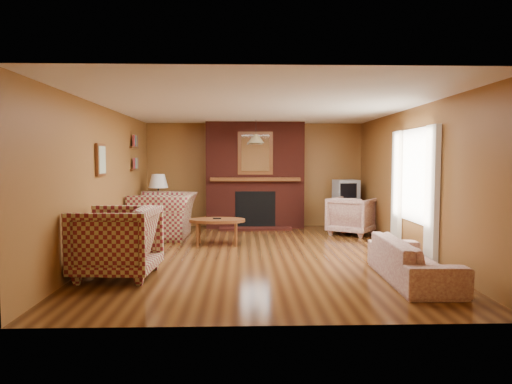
{
  "coord_description": "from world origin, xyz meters",
  "views": [
    {
      "loc": [
        -0.28,
        -7.4,
        1.54
      ],
      "look_at": [
        -0.05,
        0.6,
        0.99
      ],
      "focal_mm": 32.0,
      "sensor_mm": 36.0,
      "label": 1
    }
  ],
  "objects_px": {
    "tv_stand": "(346,214)",
    "crt_tv": "(346,190)",
    "side_table": "(159,219)",
    "coffee_table": "(217,222)",
    "plaid_loveseat": "(164,215)",
    "floral_sofa": "(413,260)",
    "fireplace": "(255,176)",
    "table_lamp": "(158,188)",
    "floral_armchair": "(352,216)",
    "plaid_armchair": "(116,242)"
  },
  "relations": [
    {
      "from": "floral_armchair",
      "to": "crt_tv",
      "type": "xyz_separation_m",
      "value": [
        0.06,
        0.83,
        0.48
      ]
    },
    {
      "from": "coffee_table",
      "to": "side_table",
      "type": "distance_m",
      "value": 2.09
    },
    {
      "from": "coffee_table",
      "to": "side_table",
      "type": "relative_size",
      "value": 1.84
    },
    {
      "from": "plaid_loveseat",
      "to": "floral_armchair",
      "type": "relative_size",
      "value": 1.59
    },
    {
      "from": "floral_sofa",
      "to": "table_lamp",
      "type": "bearing_deg",
      "value": 45.58
    },
    {
      "from": "plaid_armchair",
      "to": "coffee_table",
      "type": "xyz_separation_m",
      "value": [
        1.2,
        2.27,
        -0.05
      ]
    },
    {
      "from": "fireplace",
      "to": "crt_tv",
      "type": "distance_m",
      "value": 2.08
    },
    {
      "from": "coffee_table",
      "to": "side_table",
      "type": "bearing_deg",
      "value": 130.29
    },
    {
      "from": "crt_tv",
      "to": "tv_stand",
      "type": "bearing_deg",
      "value": 90.0
    },
    {
      "from": "fireplace",
      "to": "plaid_armchair",
      "type": "bearing_deg",
      "value": -113.93
    },
    {
      "from": "side_table",
      "to": "tv_stand",
      "type": "relative_size",
      "value": 0.86
    },
    {
      "from": "floral_sofa",
      "to": "tv_stand",
      "type": "xyz_separation_m",
      "value": [
        0.15,
        4.5,
        0.06
      ]
    },
    {
      "from": "plaid_armchair",
      "to": "side_table",
      "type": "xyz_separation_m",
      "value": [
        -0.15,
        3.86,
        -0.19
      ]
    },
    {
      "from": "side_table",
      "to": "floral_armchair",
      "type": "bearing_deg",
      "value": -6.83
    },
    {
      "from": "table_lamp",
      "to": "fireplace",
      "type": "bearing_deg",
      "value": 14.29
    },
    {
      "from": "tv_stand",
      "to": "crt_tv",
      "type": "relative_size",
      "value": 1.15
    },
    {
      "from": "fireplace",
      "to": "plaid_loveseat",
      "type": "relative_size",
      "value": 1.76
    },
    {
      "from": "floral_sofa",
      "to": "tv_stand",
      "type": "height_order",
      "value": "tv_stand"
    },
    {
      "from": "fireplace",
      "to": "plaid_loveseat",
      "type": "distance_m",
      "value": 2.36
    },
    {
      "from": "plaid_loveseat",
      "to": "plaid_armchair",
      "type": "xyz_separation_m",
      "value": [
        -0.1,
        -3.12,
        0.03
      ]
    },
    {
      "from": "floral_armchair",
      "to": "fireplace",
      "type": "bearing_deg",
      "value": 7.76
    },
    {
      "from": "plaid_loveseat",
      "to": "floral_sofa",
      "type": "relative_size",
      "value": 0.75
    },
    {
      "from": "plaid_loveseat",
      "to": "plaid_armchair",
      "type": "bearing_deg",
      "value": -0.84
    },
    {
      "from": "floral_sofa",
      "to": "coffee_table",
      "type": "relative_size",
      "value": 1.78
    },
    {
      "from": "floral_armchair",
      "to": "floral_sofa",
      "type": "bearing_deg",
      "value": 123.59
    },
    {
      "from": "floral_armchair",
      "to": "tv_stand",
      "type": "bearing_deg",
      "value": -59.07
    },
    {
      "from": "plaid_loveseat",
      "to": "floral_sofa",
      "type": "xyz_separation_m",
      "value": [
        3.75,
        -3.41,
        -0.18
      ]
    },
    {
      "from": "plaid_loveseat",
      "to": "side_table",
      "type": "relative_size",
      "value": 2.45
    },
    {
      "from": "plaid_loveseat",
      "to": "table_lamp",
      "type": "bearing_deg",
      "value": -160.3
    },
    {
      "from": "coffee_table",
      "to": "floral_armchair",
      "type": "bearing_deg",
      "value": 21.92
    },
    {
      "from": "floral_sofa",
      "to": "tv_stand",
      "type": "bearing_deg",
      "value": -0.3
    },
    {
      "from": "plaid_loveseat",
      "to": "side_table",
      "type": "distance_m",
      "value": 0.8
    },
    {
      "from": "fireplace",
      "to": "table_lamp",
      "type": "bearing_deg",
      "value": -165.71
    },
    {
      "from": "fireplace",
      "to": "side_table",
      "type": "bearing_deg",
      "value": -165.71
    },
    {
      "from": "side_table",
      "to": "crt_tv",
      "type": "distance_m",
      "value": 4.21
    },
    {
      "from": "table_lamp",
      "to": "floral_sofa",
      "type": "bearing_deg",
      "value": -46.03
    },
    {
      "from": "plaid_loveseat",
      "to": "crt_tv",
      "type": "distance_m",
      "value": 4.07
    },
    {
      "from": "floral_sofa",
      "to": "crt_tv",
      "type": "distance_m",
      "value": 4.53
    },
    {
      "from": "side_table",
      "to": "floral_sofa",
      "type": "bearing_deg",
      "value": -46.03
    },
    {
      "from": "plaid_armchair",
      "to": "table_lamp",
      "type": "bearing_deg",
      "value": -174.7
    },
    {
      "from": "tv_stand",
      "to": "side_table",
      "type": "bearing_deg",
      "value": -174.24
    },
    {
      "from": "fireplace",
      "to": "coffee_table",
      "type": "distance_m",
      "value": 2.38
    },
    {
      "from": "plaid_armchair",
      "to": "table_lamp",
      "type": "distance_m",
      "value": 3.89
    },
    {
      "from": "fireplace",
      "to": "crt_tv",
      "type": "relative_size",
      "value": 4.25
    },
    {
      "from": "side_table",
      "to": "coffee_table",
      "type": "bearing_deg",
      "value": -49.71
    },
    {
      "from": "coffee_table",
      "to": "crt_tv",
      "type": "distance_m",
      "value": 3.43
    },
    {
      "from": "side_table",
      "to": "table_lamp",
      "type": "xyz_separation_m",
      "value": [
        0.0,
        -0.0,
        0.66
      ]
    },
    {
      "from": "coffee_table",
      "to": "tv_stand",
      "type": "bearing_deg",
      "value": 34.75
    },
    {
      "from": "fireplace",
      "to": "tv_stand",
      "type": "relative_size",
      "value": 3.71
    },
    {
      "from": "fireplace",
      "to": "tv_stand",
      "type": "distance_m",
      "value": 2.23
    }
  ]
}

